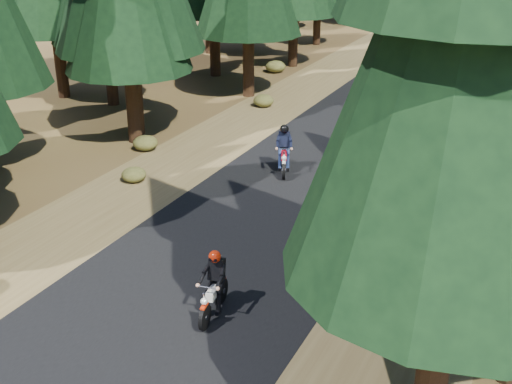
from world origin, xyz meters
The scene contains 7 objects.
ground centered at (0.00, 0.00, 0.00)m, with size 120.00×120.00×0.00m, color #442D18.
road centered at (0.00, 5.00, 0.01)m, with size 6.00×100.00×0.01m, color black.
shoulder_l centered at (-4.60, 5.00, 0.00)m, with size 3.20×100.00×0.01m, color brown.
shoulder_r centered at (4.60, 5.00, 0.00)m, with size 3.20×100.00×0.01m, color brown.
understory_shrubs centered at (0.53, 7.27, 0.27)m, with size 15.62×29.67×0.64m.
rider_lead centered at (0.94, -2.50, 0.49)m, with size 0.73×1.68×1.45m.
rider_follow centered at (-0.99, 5.64, 0.53)m, with size 1.20×1.84×1.58m.
Camera 1 is at (6.70, -12.41, 7.77)m, focal length 45.00 mm.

